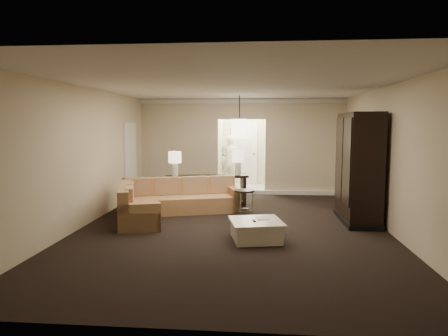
# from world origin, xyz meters

# --- Properties ---
(ground) EXTENTS (8.00, 8.00, 0.00)m
(ground) POSITION_xyz_m (0.00, 0.00, 0.00)
(ground) COLOR black
(ground) RESTS_ON ground
(wall_back) EXTENTS (6.00, 0.04, 2.80)m
(wall_back) POSITION_xyz_m (0.00, 4.00, 1.40)
(wall_back) COLOR beige
(wall_back) RESTS_ON ground
(wall_front) EXTENTS (6.00, 0.04, 2.80)m
(wall_front) POSITION_xyz_m (0.00, -4.00, 1.40)
(wall_front) COLOR beige
(wall_front) RESTS_ON ground
(wall_left) EXTENTS (0.04, 8.00, 2.80)m
(wall_left) POSITION_xyz_m (-3.00, 0.00, 1.40)
(wall_left) COLOR beige
(wall_left) RESTS_ON ground
(wall_right) EXTENTS (0.04, 8.00, 2.80)m
(wall_right) POSITION_xyz_m (3.00, 0.00, 1.40)
(wall_right) COLOR beige
(wall_right) RESTS_ON ground
(ceiling) EXTENTS (6.00, 8.00, 0.02)m
(ceiling) POSITION_xyz_m (0.00, 0.00, 2.80)
(ceiling) COLOR silver
(ceiling) RESTS_ON wall_back
(crown_molding) EXTENTS (6.00, 0.10, 0.12)m
(crown_molding) POSITION_xyz_m (0.00, 3.95, 2.73)
(crown_molding) COLOR silver
(crown_molding) RESTS_ON wall_back
(baseboard) EXTENTS (6.00, 0.10, 0.12)m
(baseboard) POSITION_xyz_m (0.00, 3.95, 0.06)
(baseboard) COLOR silver
(baseboard) RESTS_ON ground
(side_door) EXTENTS (0.05, 0.90, 2.10)m
(side_door) POSITION_xyz_m (-2.97, 2.80, 1.05)
(side_door) COLOR white
(side_door) RESTS_ON ground
(foyer) EXTENTS (1.44, 2.02, 2.80)m
(foyer) POSITION_xyz_m (0.00, 5.34, 1.30)
(foyer) COLOR white
(foyer) RESTS_ON ground
(sectional_sofa) EXTENTS (2.83, 2.75, 0.81)m
(sectional_sofa) POSITION_xyz_m (-1.52, 0.95, 0.32)
(sectional_sofa) COLOR brown
(sectional_sofa) RESTS_ON ground
(coffee_table) EXTENTS (1.05, 1.05, 0.37)m
(coffee_table) POSITION_xyz_m (0.47, -0.80, 0.18)
(coffee_table) COLOR white
(coffee_table) RESTS_ON ground
(console_table) EXTENTS (2.09, 0.94, 0.79)m
(console_table) POSITION_xyz_m (-0.78, 2.05, 0.47)
(console_table) COLOR black
(console_table) RESTS_ON ground
(armoire) EXTENTS (0.68, 1.59, 2.29)m
(armoire) POSITION_xyz_m (2.59, 0.76, 1.10)
(armoire) COLOR black
(armoire) RESTS_ON ground
(drink_table) EXTENTS (0.46, 0.46, 0.57)m
(drink_table) POSITION_xyz_m (0.20, 1.20, 0.41)
(drink_table) COLOR black
(drink_table) RESTS_ON ground
(table_lamp_left) EXTENTS (0.32, 0.32, 0.60)m
(table_lamp_left) POSITION_xyz_m (-1.54, 1.86, 1.19)
(table_lamp_left) COLOR silver
(table_lamp_left) RESTS_ON console_table
(table_lamp_right) EXTENTS (0.32, 0.32, 0.60)m
(table_lamp_right) POSITION_xyz_m (-0.01, 2.23, 1.19)
(table_lamp_right) COLOR silver
(table_lamp_right) RESTS_ON console_table
(pendant_light) EXTENTS (0.38, 0.38, 1.09)m
(pendant_light) POSITION_xyz_m (0.00, 2.70, 1.95)
(pendant_light) COLOR black
(pendant_light) RESTS_ON ceiling
(person) EXTENTS (0.73, 0.54, 1.88)m
(person) POSITION_xyz_m (-0.45, 5.35, 0.94)
(person) COLOR #E9E3C5
(person) RESTS_ON ground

